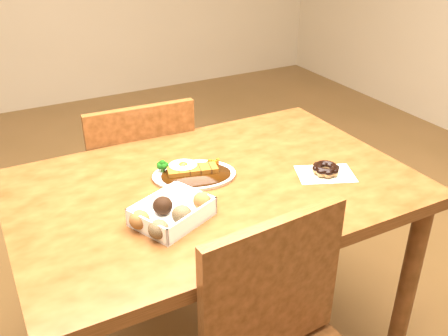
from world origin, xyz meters
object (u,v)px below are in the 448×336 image
chair_far (138,188)px  katsu_curry_plate (193,173)px  donut_box (171,212)px  pon_de_ring (326,169)px  table (215,210)px

chair_far → katsu_curry_plate: 0.55m
katsu_curry_plate → donut_box: bearing=-128.0°
chair_far → pon_de_ring: chair_far is taller
table → katsu_curry_plate: size_ratio=4.04×
chair_far → donut_box: (-0.12, -0.66, 0.30)m
donut_box → pon_de_ring: size_ratio=1.15×
table → katsu_curry_plate: (-0.04, 0.07, 0.11)m
donut_box → pon_de_ring: (0.52, 0.01, -0.01)m
pon_de_ring → table: bearing=160.5°
table → chair_far: bearing=98.2°
table → donut_box: (-0.19, -0.13, 0.13)m
table → donut_box: 0.27m
katsu_curry_plate → donut_box: (-0.15, -0.20, 0.01)m
table → pon_de_ring: bearing=-19.5°
donut_box → pon_de_ring: donut_box is taller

